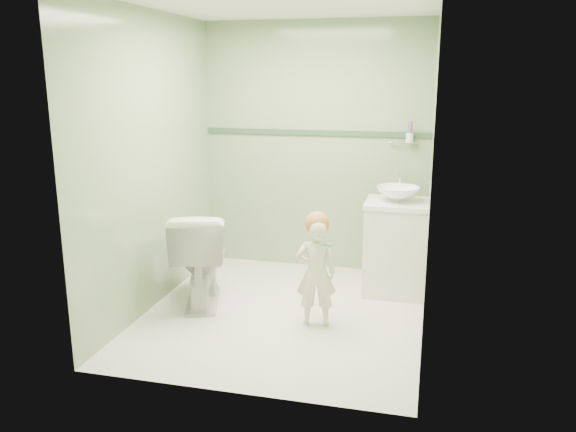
# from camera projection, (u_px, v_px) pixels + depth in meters

# --- Properties ---
(ground) EXTENTS (2.50, 2.50, 0.00)m
(ground) POSITION_uv_depth(u_px,v_px,m) (284.00, 313.00, 4.68)
(ground) COLOR white
(ground) RESTS_ON ground
(room_shell) EXTENTS (2.50, 2.54, 2.40)m
(room_shell) POSITION_uv_depth(u_px,v_px,m) (283.00, 167.00, 4.39)
(room_shell) COLOR #87A474
(room_shell) RESTS_ON ground
(trim_stripe) EXTENTS (2.20, 0.02, 0.05)m
(trim_stripe) POSITION_uv_depth(u_px,v_px,m) (315.00, 133.00, 5.52)
(trim_stripe) COLOR #324E38
(trim_stripe) RESTS_ON room_shell
(vanity) EXTENTS (0.52, 0.50, 0.80)m
(vanity) POSITION_uv_depth(u_px,v_px,m) (395.00, 249.00, 5.05)
(vanity) COLOR white
(vanity) RESTS_ON ground
(counter) EXTENTS (0.54, 0.52, 0.04)m
(counter) POSITION_uv_depth(u_px,v_px,m) (397.00, 203.00, 4.95)
(counter) COLOR white
(counter) RESTS_ON vanity
(basin) EXTENTS (0.37, 0.37, 0.13)m
(basin) POSITION_uv_depth(u_px,v_px,m) (398.00, 194.00, 4.93)
(basin) COLOR white
(basin) RESTS_ON counter
(faucet) EXTENTS (0.03, 0.13, 0.18)m
(faucet) POSITION_uv_depth(u_px,v_px,m) (399.00, 181.00, 5.09)
(faucet) COLOR silver
(faucet) RESTS_ON counter
(cup_holder) EXTENTS (0.26, 0.07, 0.21)m
(cup_holder) POSITION_uv_depth(u_px,v_px,m) (409.00, 138.00, 5.27)
(cup_holder) COLOR silver
(cup_holder) RESTS_ON room_shell
(toilet) EXTENTS (0.67, 0.89, 0.81)m
(toilet) POSITION_uv_depth(u_px,v_px,m) (200.00, 257.00, 4.81)
(toilet) COLOR white
(toilet) RESTS_ON ground
(toddler) EXTENTS (0.34, 0.26, 0.84)m
(toddler) POSITION_uv_depth(u_px,v_px,m) (316.00, 273.00, 4.36)
(toddler) COLOR silver
(toddler) RESTS_ON ground
(hair_cap) EXTENTS (0.19, 0.19, 0.19)m
(hair_cap) POSITION_uv_depth(u_px,v_px,m) (317.00, 223.00, 4.30)
(hair_cap) COLOR #BA733C
(hair_cap) RESTS_ON toddler
(teal_toothbrush) EXTENTS (0.11, 0.14, 0.08)m
(teal_toothbrush) POSITION_uv_depth(u_px,v_px,m) (327.00, 245.00, 4.18)
(teal_toothbrush) COLOR #13946D
(teal_toothbrush) RESTS_ON toddler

